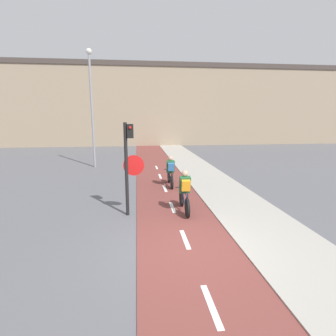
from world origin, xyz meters
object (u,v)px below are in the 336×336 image
(street_lamp_far, at_px, (91,97))
(cyclist_far, at_px, (170,172))
(traffic_light_pole, at_px, (129,159))
(cyclist_near, at_px, (185,192))

(street_lamp_far, bearing_deg, cyclist_far, -51.25)
(street_lamp_far, relative_size, cyclist_far, 4.17)
(traffic_light_pole, relative_size, street_lamp_far, 0.42)
(cyclist_far, bearing_deg, traffic_light_pole, -117.33)
(street_lamp_far, bearing_deg, cyclist_near, -63.76)
(street_lamp_far, distance_m, cyclist_near, 10.41)
(traffic_light_pole, height_order, cyclist_far, traffic_light_pole)
(traffic_light_pole, distance_m, street_lamp_far, 9.45)
(cyclist_near, height_order, cyclist_far, cyclist_near)
(street_lamp_far, distance_m, cyclist_far, 7.74)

